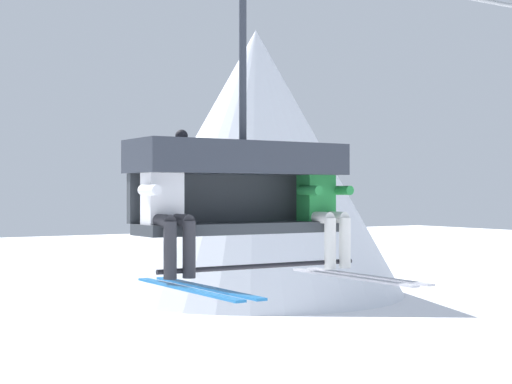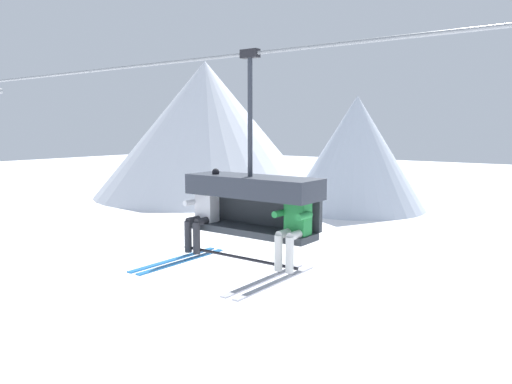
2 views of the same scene
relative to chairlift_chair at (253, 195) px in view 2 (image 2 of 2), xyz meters
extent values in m
cone|color=white|center=(-31.64, 33.90, 0.82)|extent=(23.48, 23.48, 14.05)
cone|color=silver|center=(-14.68, 34.79, -1.24)|extent=(12.18, 12.18, 9.94)
cylinder|color=gray|center=(-1.75, -0.07, 2.02)|extent=(18.80, 0.05, 0.05)
cube|color=#33383D|center=(0.00, -0.07, -0.52)|extent=(2.04, 0.48, 0.10)
cube|color=#33383D|center=(0.00, 0.21, -0.25)|extent=(2.04, 0.08, 0.45)
cube|color=#2D333D|center=(0.00, -0.01, 0.13)|extent=(2.08, 0.68, 0.30)
cylinder|color=black|center=(0.00, -0.39, -0.85)|extent=(2.04, 0.04, 0.04)
cylinder|color=#2D333D|center=(0.00, -0.07, 1.12)|extent=(0.07, 0.07, 1.69)
cube|color=black|center=(0.00, -0.07, 2.02)|extent=(0.28, 0.12, 0.12)
cube|color=silver|center=(-0.83, -0.09, -0.21)|extent=(0.32, 0.22, 0.52)
sphere|color=#284C93|center=(-0.83, -0.09, 0.15)|extent=(0.22, 0.22, 0.22)
ellipsoid|color=black|center=(-0.83, -0.19, 0.15)|extent=(0.17, 0.04, 0.08)
cylinder|color=#2D2D33|center=(-0.92, -0.26, -0.43)|extent=(0.11, 0.34, 0.11)
cylinder|color=#2D2D33|center=(-0.74, -0.26, -0.43)|extent=(0.11, 0.34, 0.11)
cylinder|color=#2D2D33|center=(-0.92, -0.43, -0.67)|extent=(0.11, 0.11, 0.48)
cylinder|color=#2D2D33|center=(-0.74, -0.43, -0.67)|extent=(0.11, 0.11, 0.48)
cube|color=#1E6BB2|center=(-0.92, -0.73, -0.96)|extent=(0.09, 1.70, 0.02)
cube|color=#1E6BB2|center=(-0.74, -0.73, -0.96)|extent=(0.09, 1.70, 0.02)
cylinder|color=silver|center=(-1.02, -0.24, -0.17)|extent=(0.09, 0.30, 0.09)
cylinder|color=silver|center=(-0.64, -0.09, 0.14)|extent=(0.09, 0.09, 0.30)
sphere|color=black|center=(-0.64, -0.09, 0.31)|extent=(0.11, 0.11, 0.11)
cube|color=#23843D|center=(0.83, -0.09, -0.21)|extent=(0.32, 0.22, 0.52)
sphere|color=silver|center=(0.83, -0.09, 0.15)|extent=(0.22, 0.22, 0.22)
ellipsoid|color=black|center=(0.83, -0.19, 0.15)|extent=(0.17, 0.04, 0.08)
cylinder|color=silver|center=(0.74, -0.26, -0.43)|extent=(0.11, 0.34, 0.11)
cylinder|color=silver|center=(0.92, -0.26, -0.43)|extent=(0.11, 0.34, 0.11)
cylinder|color=silver|center=(0.74, -0.43, -0.67)|extent=(0.11, 0.11, 0.48)
cylinder|color=silver|center=(0.92, -0.43, -0.67)|extent=(0.11, 0.11, 0.48)
cube|color=#B2B2BC|center=(0.74, -0.73, -0.96)|extent=(0.09, 1.70, 0.02)
cube|color=#B2B2BC|center=(0.92, -0.73, -0.96)|extent=(0.09, 1.70, 0.02)
cylinder|color=#23843D|center=(0.64, -0.24, -0.17)|extent=(0.09, 0.30, 0.09)
cylinder|color=#23843D|center=(1.02, -0.24, -0.17)|extent=(0.09, 0.30, 0.09)
camera|label=1|loc=(-3.75, -6.31, -0.19)|focal=55.00mm
camera|label=2|loc=(4.35, -5.81, 0.99)|focal=35.00mm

